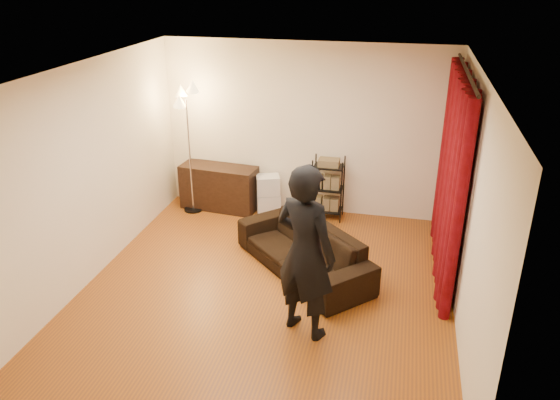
% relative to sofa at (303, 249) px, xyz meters
% --- Properties ---
extents(floor, '(5.00, 5.00, 0.00)m').
position_rel_sofa_xyz_m(floor, '(-0.35, -0.57, -0.31)').
color(floor, '#944D10').
rests_on(floor, ground).
extents(ceiling, '(5.00, 5.00, 0.00)m').
position_rel_sofa_xyz_m(ceiling, '(-0.35, -0.57, 2.39)').
color(ceiling, white).
rests_on(ceiling, ground).
extents(wall_back, '(5.00, 0.00, 5.00)m').
position_rel_sofa_xyz_m(wall_back, '(-0.35, 1.93, 1.04)').
color(wall_back, '#F6E8CA').
rests_on(wall_back, ground).
extents(wall_front, '(5.00, 0.00, 5.00)m').
position_rel_sofa_xyz_m(wall_front, '(-0.35, -3.07, 1.04)').
color(wall_front, '#F6E8CA').
rests_on(wall_front, ground).
extents(wall_left, '(0.00, 5.00, 5.00)m').
position_rel_sofa_xyz_m(wall_left, '(-2.60, -0.57, 1.04)').
color(wall_left, '#F6E8CA').
rests_on(wall_left, ground).
extents(wall_right, '(0.00, 5.00, 5.00)m').
position_rel_sofa_xyz_m(wall_right, '(1.90, -0.57, 1.04)').
color(wall_right, '#F6E8CA').
rests_on(wall_right, ground).
extents(curtain_rod, '(0.04, 2.65, 0.04)m').
position_rel_sofa_xyz_m(curtain_rod, '(1.80, 0.56, 2.27)').
color(curtain_rod, black).
rests_on(curtain_rod, wall_right).
extents(curtain, '(0.22, 2.65, 2.55)m').
position_rel_sofa_xyz_m(curtain, '(1.78, 0.56, 0.97)').
color(curtain, '#650812').
rests_on(curtain, ground).
extents(sofa, '(2.07, 2.06, 0.61)m').
position_rel_sofa_xyz_m(sofa, '(0.00, 0.00, 0.00)').
color(sofa, black).
rests_on(sofa, ground).
extents(person, '(0.85, 0.73, 1.95)m').
position_rel_sofa_xyz_m(person, '(0.25, -1.26, 0.67)').
color(person, black).
rests_on(person, ground).
extents(media_cabinet, '(1.28, 0.59, 0.73)m').
position_rel_sofa_xyz_m(media_cabinet, '(-1.72, 1.66, 0.06)').
color(media_cabinet, black).
rests_on(media_cabinet, ground).
extents(storage_boxes, '(0.46, 0.42, 0.62)m').
position_rel_sofa_xyz_m(storage_boxes, '(-0.90, 1.69, 0.00)').
color(storage_boxes, silver).
rests_on(storage_boxes, ground).
extents(wire_shelf, '(0.54, 0.45, 1.00)m').
position_rel_sofa_xyz_m(wire_shelf, '(0.07, 1.68, 0.19)').
color(wire_shelf, black).
rests_on(wire_shelf, ground).
extents(floor_lamp, '(0.37, 0.37, 2.06)m').
position_rel_sofa_xyz_m(floor_lamp, '(-2.11, 1.46, 0.72)').
color(floor_lamp, silver).
rests_on(floor_lamp, ground).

